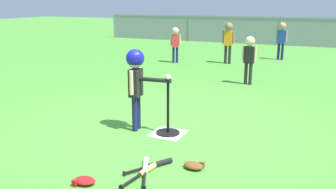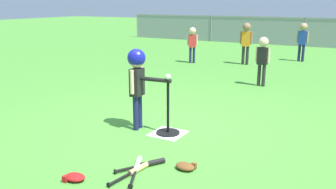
# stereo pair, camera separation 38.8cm
# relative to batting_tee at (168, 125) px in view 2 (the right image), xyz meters

# --- Properties ---
(ground_plane) EXTENTS (60.00, 60.00, 0.00)m
(ground_plane) POSITION_rel_batting_tee_xyz_m (-0.14, 0.14, -0.13)
(ground_plane) COLOR #478C33
(home_plate) EXTENTS (0.44, 0.44, 0.01)m
(home_plate) POSITION_rel_batting_tee_xyz_m (-0.00, 0.00, -0.12)
(home_plate) COLOR white
(home_plate) RESTS_ON ground_plane
(batting_tee) EXTENTS (0.32, 0.32, 0.75)m
(batting_tee) POSITION_rel_batting_tee_xyz_m (0.00, 0.00, 0.00)
(batting_tee) COLOR black
(batting_tee) RESTS_ON ground_plane
(baseball_on_tee) EXTENTS (0.07, 0.07, 0.07)m
(baseball_on_tee) POSITION_rel_batting_tee_xyz_m (-0.00, 0.00, 0.66)
(baseball_on_tee) COLOR white
(baseball_on_tee) RESTS_ON batting_tee
(batter_child) EXTENTS (0.63, 0.32, 1.13)m
(batter_child) POSITION_rel_batting_tee_xyz_m (-0.46, -0.04, 0.68)
(batter_child) COLOR #191E4C
(batter_child) RESTS_ON ground_plane
(fielder_near_right) EXTENTS (0.29, 0.20, 1.03)m
(fielder_near_right) POSITION_rel_batting_tee_xyz_m (-2.28, 5.45, 0.54)
(fielder_near_right) COLOR #191E4C
(fielder_near_right) RESTS_ON ground_plane
(fielder_near_left) EXTENTS (0.35, 0.23, 1.18)m
(fielder_near_left) POSITION_rel_batting_tee_xyz_m (-0.84, 5.94, 0.63)
(fielder_near_left) COLOR #262626
(fielder_near_left) RESTS_ON ground_plane
(fielder_deep_right) EXTENTS (0.31, 0.21, 1.04)m
(fielder_deep_right) POSITION_rel_batting_tee_xyz_m (0.31, 3.47, 0.54)
(fielder_deep_right) COLOR #262626
(fielder_deep_right) RESTS_ON ground_plane
(fielder_deep_center) EXTENTS (0.34, 0.23, 1.14)m
(fielder_deep_center) POSITION_rel_batting_tee_xyz_m (0.45, 7.30, 0.61)
(fielder_deep_center) COLOR #191E4C
(fielder_deep_center) RESTS_ON ground_plane
(spare_bat_silver) EXTENTS (0.34, 0.61, 0.06)m
(spare_bat_silver) POSITION_rel_batting_tee_xyz_m (0.25, -1.12, -0.10)
(spare_bat_silver) COLOR silver
(spare_bat_silver) RESTS_ON ground_plane
(spare_bat_wood) EXTENTS (0.13, 0.61, 0.06)m
(spare_bat_wood) POSITION_rel_batting_tee_xyz_m (0.28, -1.19, -0.10)
(spare_bat_wood) COLOR #DBB266
(spare_bat_wood) RESTS_ON ground_plane
(spare_bat_black) EXTENTS (0.36, 0.53, 0.06)m
(spare_bat_black) POSITION_rel_batting_tee_xyz_m (0.31, -1.00, -0.10)
(spare_bat_black) COLOR black
(spare_bat_black) RESTS_ON ground_plane
(glove_by_plate) EXTENTS (0.23, 0.19, 0.07)m
(glove_by_plate) POSITION_rel_batting_tee_xyz_m (-0.16, -1.62, -0.09)
(glove_by_plate) COLOR #B21919
(glove_by_plate) RESTS_ON ground_plane
(glove_tossed_aside) EXTENTS (0.24, 0.19, 0.07)m
(glove_tossed_aside) POSITION_rel_batting_tee_xyz_m (0.70, -0.85, -0.09)
(glove_tossed_aside) COLOR brown
(glove_tossed_aside) RESTS_ON ground_plane
(outfield_fence) EXTENTS (16.06, 0.06, 1.15)m
(outfield_fence) POSITION_rel_batting_tee_xyz_m (-0.14, 11.25, 0.49)
(outfield_fence) COLOR slate
(outfield_fence) RESTS_ON ground_plane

